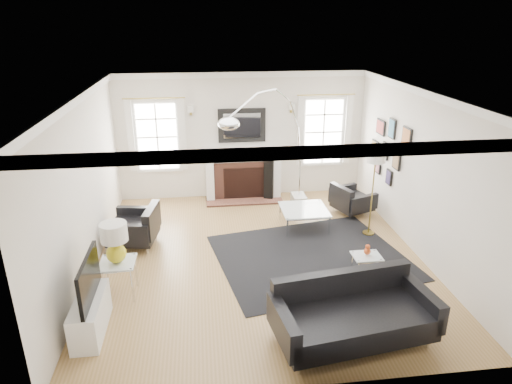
{
  "coord_description": "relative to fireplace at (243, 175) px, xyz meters",
  "views": [
    {
      "loc": [
        -0.91,
        -6.9,
        3.91
      ],
      "look_at": [
        -0.02,
        0.3,
        1.1
      ],
      "focal_mm": 32.0,
      "sensor_mm": 36.0,
      "label": 1
    }
  ],
  "objects": [
    {
      "name": "nesting_table",
      "position": [
        1.54,
        -3.78,
        -0.18
      ],
      "size": [
        0.43,
        0.36,
        0.47
      ],
      "color": "silver",
      "rests_on": "floor"
    },
    {
      "name": "area_rug",
      "position": [
        0.89,
        -2.91,
        -0.54
      ],
      "size": [
        3.54,
        3.13,
        0.01
      ],
      "primitive_type": "cube",
      "rotation": [
        0.0,
        0.0,
        0.18
      ],
      "color": "black",
      "rests_on": "floor"
    },
    {
      "name": "armchair_left",
      "position": [
        -2.14,
        -2.07,
        -0.2
      ],
      "size": [
        0.95,
        1.03,
        0.61
      ],
      "color": "black",
      "rests_on": "floor"
    },
    {
      "name": "speaker_tower",
      "position": [
        0.57,
        -0.14,
        -0.02
      ],
      "size": [
        0.27,
        0.27,
        1.04
      ],
      "primitive_type": "cube",
      "rotation": [
        0.0,
        0.0,
        -0.36
      ],
      "color": "black",
      "rests_on": "floor"
    },
    {
      "name": "right_wall",
      "position": [
        2.75,
        -2.79,
        0.86
      ],
      "size": [
        0.04,
        6.0,
        2.8
      ],
      "primitive_type": "cube",
      "color": "silver",
      "rests_on": "floor"
    },
    {
      "name": "coffee_table",
      "position": [
        1.03,
        -1.71,
        -0.18
      ],
      "size": [
        0.89,
        0.89,
        0.39
      ],
      "color": "silver",
      "rests_on": "floor"
    },
    {
      "name": "side_table_left",
      "position": [
        -2.2,
        -3.67,
        -0.09
      ],
      "size": [
        0.51,
        0.51,
        0.56
      ],
      "color": "silver",
      "rests_on": "floor"
    },
    {
      "name": "gallery_wall",
      "position": [
        2.72,
        -1.5,
        0.99
      ],
      "size": [
        0.04,
        1.73,
        1.29
      ],
      "color": "black",
      "rests_on": "right_wall"
    },
    {
      "name": "gourd_lamp",
      "position": [
        -2.2,
        -3.67,
        0.37
      ],
      "size": [
        0.39,
        0.39,
        0.62
      ],
      "color": "gold",
      "rests_on": "side_table_left"
    },
    {
      "name": "left_wall",
      "position": [
        -2.75,
        -2.79,
        0.86
      ],
      "size": [
        0.04,
        6.0,
        2.8
      ],
      "primitive_type": "cube",
      "color": "silver",
      "rests_on": "floor"
    },
    {
      "name": "window_left",
      "position": [
        -1.85,
        0.16,
        0.92
      ],
      "size": [
        1.24,
        0.15,
        1.62
      ],
      "color": "white",
      "rests_on": "back_wall"
    },
    {
      "name": "floor",
      "position": [
        0.0,
        -2.79,
        -0.54
      ],
      "size": [
        6.0,
        6.0,
        0.0
      ],
      "primitive_type": "plane",
      "color": "olive",
      "rests_on": "ground"
    },
    {
      "name": "stick_floor_lamp",
      "position": [
        2.2,
        -2.15,
        0.95
      ],
      "size": [
        0.35,
        0.35,
        1.73
      ],
      "color": "#A8903A",
      "rests_on": "floor"
    },
    {
      "name": "armchair_right",
      "position": [
        2.15,
        -1.16,
        -0.25
      ],
      "size": [
        0.93,
        0.98,
        0.53
      ],
      "color": "black",
      "rests_on": "floor"
    },
    {
      "name": "orange_vase",
      "position": [
        1.54,
        -3.78,
        0.03
      ],
      "size": [
        0.11,
        0.11,
        0.17
      ],
      "color": "#CE4A1A",
      "rests_on": "nesting_table"
    },
    {
      "name": "crown_molding",
      "position": [
        0.0,
        -2.79,
        2.2
      ],
      "size": [
        5.5,
        6.0,
        0.12
      ],
      "primitive_type": "cube",
      "color": "white",
      "rests_on": "back_wall"
    },
    {
      "name": "front_wall",
      "position": [
        0.0,
        -5.79,
        0.86
      ],
      "size": [
        5.5,
        0.04,
        2.8
      ],
      "primitive_type": "cube",
      "color": "silver",
      "rests_on": "floor"
    },
    {
      "name": "tv_unit",
      "position": [
        -2.44,
        -4.49,
        -0.21
      ],
      "size": [
        0.35,
        1.0,
        1.09
      ],
      "color": "white",
      "rests_on": "floor"
    },
    {
      "name": "sofa",
      "position": [
        0.9,
        -5.03,
        -0.18
      ],
      "size": [
        2.15,
        1.22,
        0.67
      ],
      "color": "black",
      "rests_on": "floor"
    },
    {
      "name": "window_right",
      "position": [
        1.85,
        0.16,
        0.92
      ],
      "size": [
        1.24,
        0.15,
        1.62
      ],
      "color": "white",
      "rests_on": "back_wall"
    },
    {
      "name": "arc_floor_lamp",
      "position": [
        0.38,
        -1.24,
        0.94
      ],
      "size": [
        1.93,
        1.79,
        2.74
      ],
      "color": "silver",
      "rests_on": "floor"
    },
    {
      "name": "fireplace",
      "position": [
        0.0,
        0.0,
        0.0
      ],
      "size": [
        1.7,
        0.69,
        1.11
      ],
      "color": "white",
      "rests_on": "floor"
    },
    {
      "name": "back_wall",
      "position": [
        0.0,
        0.21,
        0.86
      ],
      "size": [
        5.5,
        0.04,
        2.8
      ],
      "primitive_type": "cube",
      "color": "silver",
      "rests_on": "floor"
    },
    {
      "name": "mantel_mirror",
      "position": [
        0.0,
        0.16,
        1.11
      ],
      "size": [
        1.05,
        0.07,
        0.75
      ],
      "color": "black",
      "rests_on": "back_wall"
    },
    {
      "name": "ceiling",
      "position": [
        0.0,
        -2.79,
        2.26
      ],
      "size": [
        5.5,
        6.0,
        0.02
      ],
      "primitive_type": "cube",
      "color": "white",
      "rests_on": "back_wall"
    }
  ]
}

